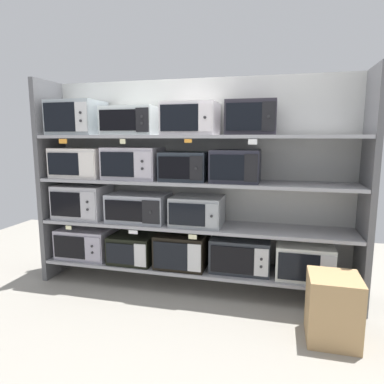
{
  "coord_description": "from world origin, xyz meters",
  "views": [
    {
      "loc": [
        0.78,
        -3.07,
        1.46
      ],
      "look_at": [
        0.0,
        0.0,
        0.95
      ],
      "focal_mm": 31.95,
      "sensor_mm": 36.0,
      "label": 1
    }
  ],
  "objects": [
    {
      "name": "microwave_13",
      "position": [
        -0.59,
        -0.0,
        1.61
      ],
      "size": [
        0.51,
        0.38,
        0.26
      ],
      "color": "silver",
      "rests_on": "shelf_3"
    },
    {
      "name": "microwave_15",
      "position": [
        0.53,
        -0.0,
        1.62
      ],
      "size": [
        0.43,
        0.34,
        0.29
      ],
      "color": "#29272F",
      "rests_on": "shelf_3"
    },
    {
      "name": "microwave_10",
      "position": [
        -0.06,
        -0.0,
        1.19
      ],
      "size": [
        0.43,
        0.38,
        0.26
      ],
      "color": "#2A313A",
      "rests_on": "shelf_2"
    },
    {
      "name": "price_tag_2",
      "position": [
        0.06,
        -0.23,
        0.58
      ],
      "size": [
        0.08,
        0.0,
        0.04
      ],
      "primitive_type": "cube",
      "color": "beige"
    },
    {
      "name": "microwave_11",
      "position": [
        0.41,
        -0.0,
        1.2
      ],
      "size": [
        0.43,
        0.38,
        0.29
      ],
      "color": "#2B2B37",
      "rests_on": "shelf_2"
    },
    {
      "name": "microwave_5",
      "position": [
        -1.16,
        -0.0,
        0.81
      ],
      "size": [
        0.52,
        0.4,
        0.34
      ],
      "color": "#B3B2B8",
      "rests_on": "shelf_1"
    },
    {
      "name": "price_tag_1",
      "position": [
        -0.51,
        -0.23,
        0.59
      ],
      "size": [
        0.09,
        0.0,
        0.03
      ],
      "primitive_type": "cube",
      "color": "white"
    },
    {
      "name": "ground",
      "position": [
        0.0,
        -1.0,
        -0.01
      ],
      "size": [
        6.95,
        6.0,
        0.02
      ],
      "primitive_type": "cube",
      "color": "gray"
    },
    {
      "name": "shelf_1",
      "position": [
        0.0,
        0.0,
        0.62
      ],
      "size": [
        2.95,
        0.45,
        0.03
      ],
      "primitive_type": "cube",
      "color": "#99999E"
    },
    {
      "name": "price_tag_3",
      "position": [
        -1.19,
        -0.23,
        1.42
      ],
      "size": [
        0.08,
        0.0,
        0.04
      ],
      "primitive_type": "cube",
      "color": "orange"
    },
    {
      "name": "back_panel",
      "position": [
        0.0,
        0.25,
        1.01
      ],
      "size": [
        3.15,
        0.04,
        2.02
      ],
      "primitive_type": "cube",
      "color": "#B2B2AD",
      "rests_on": "ground"
    },
    {
      "name": "microwave_12",
      "position": [
        -1.17,
        -0.0,
        1.64
      ],
      "size": [
        0.48,
        0.43,
        0.33
      ],
      "color": "#9BA5AA",
      "rests_on": "shelf_3"
    },
    {
      "name": "microwave_8",
      "position": [
        -1.15,
        -0.0,
        1.2
      ],
      "size": [
        0.52,
        0.39,
        0.29
      ],
      "color": "silver",
      "rests_on": "shelf_2"
    },
    {
      "name": "microwave_4",
      "position": [
        1.03,
        -0.0,
        0.37
      ],
      "size": [
        0.49,
        0.38,
        0.3
      ],
      "color": "silver",
      "rests_on": "shelf_0"
    },
    {
      "name": "price_tag_4",
      "position": [
        -0.58,
        -0.23,
        1.42
      ],
      "size": [
        0.05,
        0.0,
        0.04
      ],
      "primitive_type": "cube",
      "color": "beige"
    },
    {
      "name": "price_tag_5",
      "position": [
        0.02,
        -0.23,
        1.43
      ],
      "size": [
        0.07,
        0.0,
        0.03
      ],
      "primitive_type": "cube",
      "color": "orange"
    },
    {
      "name": "upright_left",
      "position": [
        -1.5,
        0.0,
        1.01
      ],
      "size": [
        0.05,
        0.45,
        2.02
      ],
      "primitive_type": "cube",
      "color": "#5B5B5E",
      "rests_on": "ground"
    },
    {
      "name": "shelf_3",
      "position": [
        0.0,
        0.0,
        1.46
      ],
      "size": [
        2.95,
        0.45,
        0.03
      ],
      "primitive_type": "cube",
      "color": "#99999E"
    },
    {
      "name": "microwave_2",
      "position": [
        -0.1,
        -0.0,
        0.38
      ],
      "size": [
        0.48,
        0.42,
        0.32
      ],
      "color": "black",
      "rests_on": "shelf_0"
    },
    {
      "name": "microwave_3",
      "position": [
        0.47,
        -0.0,
        0.38
      ],
      "size": [
        0.54,
        0.34,
        0.31
      ],
      "color": "#2A2E35",
      "rests_on": "shelf_0"
    },
    {
      "name": "microwave_14",
      "position": [
        -0.01,
        -0.0,
        1.62
      ],
      "size": [
        0.48,
        0.41,
        0.29
      ],
      "color": "silver",
      "rests_on": "shelf_3"
    },
    {
      "name": "shelf_0",
      "position": [
        0.0,
        0.0,
        0.2
      ],
      "size": [
        2.95,
        0.45,
        0.03
      ],
      "primitive_type": "cube",
      "color": "#99999E",
      "rests_on": "ground"
    },
    {
      "name": "microwave_9",
      "position": [
        -0.59,
        -0.0,
        1.21
      ],
      "size": [
        0.53,
        0.38,
        0.3
      ],
      "color": "#BBB5C1",
      "rests_on": "shelf_2"
    },
    {
      "name": "price_tag_6",
      "position": [
        0.57,
        -0.23,
        1.42
      ],
      "size": [
        0.07,
        0.0,
        0.04
      ],
      "primitive_type": "cube",
      "color": "white"
    },
    {
      "name": "shipping_carton",
      "position": [
        1.2,
        -0.6,
        0.24
      ],
      "size": [
        0.35,
        0.35,
        0.49
      ],
      "primitive_type": "cube",
      "color": "tan",
      "rests_on": "ground"
    },
    {
      "name": "microwave_0",
      "position": [
        -1.14,
        -0.0,
        0.37
      ],
      "size": [
        0.55,
        0.38,
        0.3
      ],
      "color": "#A29DAD",
      "rests_on": "shelf_0"
    },
    {
      "name": "microwave_6",
      "position": [
        -0.54,
        -0.0,
        0.77
      ],
      "size": [
        0.58,
        0.38,
        0.27
      ],
      "color": "#9EA2AC",
      "rests_on": "shelf_1"
    },
    {
      "name": "price_tag_0",
      "position": [
        -1.19,
        -0.23,
        0.58
      ],
      "size": [
        0.06,
        0.0,
        0.04
      ],
      "primitive_type": "cube",
      "color": "beige"
    },
    {
      "name": "microwave_7",
      "position": [
        0.05,
        -0.0,
        0.77
      ],
      "size": [
        0.47,
        0.4,
        0.27
      ],
      "color": "#9A9FA3",
      "rests_on": "shelf_1"
    },
    {
      "name": "shelf_2",
      "position": [
        0.0,
        0.0,
        1.04
      ],
      "size": [
        2.95,
        0.45,
        0.03
      ],
      "primitive_type": "cube",
      "color": "#99999E"
    },
    {
      "name": "upright_right",
      "position": [
        1.5,
        0.0,
        1.01
      ],
      "size": [
        0.05,
        0.45,
        2.02
      ],
      "primitive_type": "cube",
      "color": "#5B5B5E",
      "rests_on": "ground"
    },
    {
      "name": "microwave_1",
      "position": [
        -0.6,
        -0.0,
        0.36
      ],
      "size": [
        0.43,
        0.42,
        0.28
      ],
      "color": "black",
      "rests_on": "shelf_0"
    }
  ]
}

